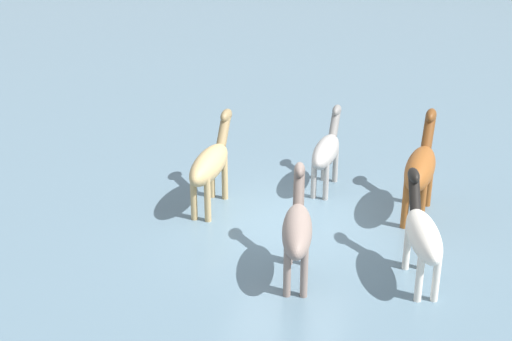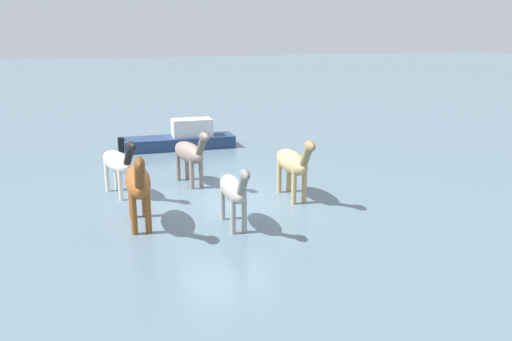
% 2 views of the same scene
% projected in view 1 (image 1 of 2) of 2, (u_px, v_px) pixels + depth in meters
% --- Properties ---
extents(ground_plane, '(168.29, 168.29, 0.00)m').
position_uv_depth(ground_plane, '(290.00, 226.00, 15.30)').
color(ground_plane, slate).
extents(horse_dark_mare, '(0.84, 2.35, 1.82)m').
position_uv_depth(horse_dark_mare, '(297.00, 229.00, 13.07)').
color(horse_dark_mare, gray).
rests_on(horse_dark_mare, ground_plane).
extents(horse_mid_herd, '(0.60, 2.20, 1.71)m').
position_uv_depth(horse_mid_herd, '(326.00, 151.00, 16.66)').
color(horse_mid_herd, '#9E9993').
rests_on(horse_mid_herd, ground_plane).
extents(horse_gray_outer, '(0.63, 2.44, 1.90)m').
position_uv_depth(horse_gray_outer, '(210.00, 163.00, 15.72)').
color(horse_gray_outer, tan).
rests_on(horse_gray_outer, ground_plane).
extents(horse_chestnut_trailing, '(0.97, 2.29, 1.78)m').
position_uv_depth(horse_chestnut_trailing, '(423.00, 234.00, 12.94)').
color(horse_chestnut_trailing, silver).
rests_on(horse_chestnut_trailing, ground_plane).
extents(horse_lead, '(0.77, 2.60, 2.01)m').
position_uv_depth(horse_lead, '(421.00, 167.00, 15.36)').
color(horse_lead, brown).
rests_on(horse_lead, ground_plane).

